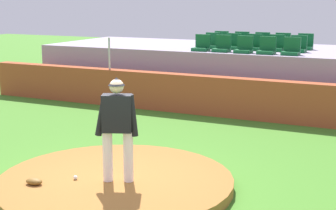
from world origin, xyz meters
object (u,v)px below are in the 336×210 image
(stadium_chair_4, at_px, (291,49))
(stadium_chair_6, at_px, (232,44))
(stadium_chair_8, at_px, (276,46))
(fielding_glove, at_px, (34,181))
(stadium_chair_1, at_px, (222,47))
(stadium_chair_12, at_px, (262,43))
(stadium_chair_7, at_px, (254,45))
(stadium_chair_3, at_px, (267,49))
(stadium_chair_10, at_px, (221,41))
(stadium_chair_0, at_px, (202,46))
(stadium_chair_13, at_px, (282,44))
(stadium_chair_9, at_px, (298,47))
(stadium_chair_2, at_px, (244,48))
(baseball, at_px, (75,177))
(pitcher, at_px, (117,122))
(stadium_chair_5, at_px, (212,43))
(stadium_chair_11, at_px, (241,42))
(stadium_chair_14, at_px, (305,45))

(stadium_chair_4, relative_size, stadium_chair_6, 1.00)
(stadium_chair_8, bearing_deg, fielding_glove, 79.11)
(stadium_chair_1, bearing_deg, stadium_chair_12, -112.84)
(stadium_chair_7, bearing_deg, stadium_chair_3, 125.44)
(stadium_chair_7, relative_size, stadium_chair_10, 1.00)
(stadium_chair_3, height_order, stadium_chair_12, same)
(stadium_chair_0, bearing_deg, stadium_chair_10, -88.98)
(stadium_chair_13, bearing_deg, stadium_chair_9, 128.15)
(stadium_chair_0, xyz_separation_m, stadium_chair_2, (1.37, -0.04, 0.00))
(stadium_chair_3, height_order, stadium_chair_10, same)
(baseball, height_order, stadium_chair_9, stadium_chair_9)
(fielding_glove, bearing_deg, stadium_chair_4, -109.72)
(pitcher, distance_m, stadium_chair_7, 8.48)
(stadium_chair_5, relative_size, stadium_chair_12, 1.00)
(stadium_chair_1, bearing_deg, stadium_chair_0, 0.77)
(stadium_chair_6, height_order, stadium_chair_13, same)
(stadium_chair_0, relative_size, stadium_chair_11, 1.00)
(pitcher, distance_m, stadium_chair_12, 9.36)
(stadium_chair_3, relative_size, stadium_chair_7, 1.00)
(stadium_chair_4, bearing_deg, baseball, 76.03)
(stadium_chair_11, bearing_deg, stadium_chair_4, 138.96)
(stadium_chair_5, height_order, stadium_chair_6, same)
(stadium_chair_9, xyz_separation_m, stadium_chair_12, (-1.37, 0.87, 0.00))
(stadium_chair_3, distance_m, stadium_chair_14, 1.96)
(pitcher, bearing_deg, baseball, 178.05)
(stadium_chair_3, xyz_separation_m, stadium_chair_7, (-0.65, 0.91, 0.00))
(pitcher, distance_m, stadium_chair_8, 8.52)
(fielding_glove, relative_size, stadium_chair_1, 0.60)
(stadium_chair_10, bearing_deg, stadium_chair_9, 162.15)
(pitcher, height_order, stadium_chair_13, stadium_chair_13)
(stadium_chair_11, distance_m, stadium_chair_12, 0.71)
(stadium_chair_8, xyz_separation_m, stadium_chair_11, (-1.41, 0.90, 0.00))
(fielding_glove, height_order, stadium_chair_6, stadium_chair_6)
(pitcher, distance_m, stadium_chair_2, 7.57)
(stadium_chair_1, relative_size, stadium_chair_11, 1.00)
(stadium_chair_9, distance_m, stadium_chair_14, 0.90)
(stadium_chair_7, bearing_deg, fielding_glove, 83.27)
(fielding_glove, relative_size, stadium_chair_4, 0.60)
(pitcher, relative_size, stadium_chair_12, 3.61)
(stadium_chair_0, bearing_deg, stadium_chair_7, -147.86)
(stadium_chair_0, relative_size, stadium_chair_1, 1.00)
(stadium_chair_1, xyz_separation_m, stadium_chair_14, (2.13, 1.78, 0.00))
(baseball, bearing_deg, stadium_chair_1, 91.01)
(stadium_chair_9, distance_m, stadium_chair_12, 1.62)
(pitcher, height_order, stadium_chair_7, stadium_chair_7)
(stadium_chair_5, xyz_separation_m, stadium_chair_7, (1.42, -0.03, 0.00))
(stadium_chair_9, xyz_separation_m, stadium_chair_11, (-2.08, 0.91, 0.00))
(pitcher, xyz_separation_m, stadium_chair_9, (1.26, 8.47, 0.61))
(stadium_chair_4, distance_m, stadium_chair_9, 0.88)
(fielding_glove, height_order, stadium_chair_5, stadium_chair_5)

